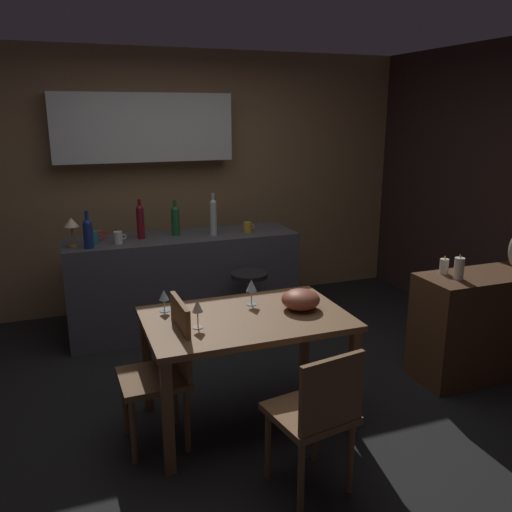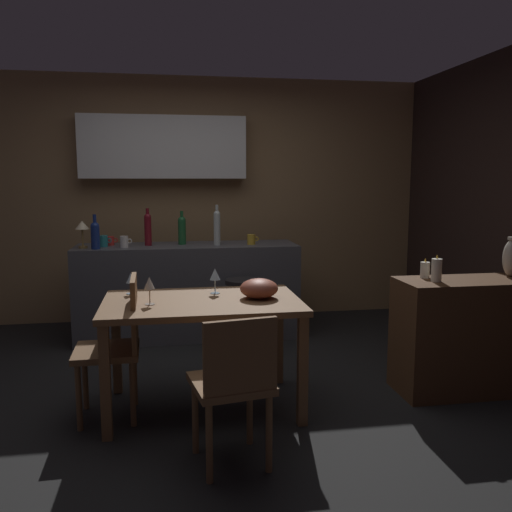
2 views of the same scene
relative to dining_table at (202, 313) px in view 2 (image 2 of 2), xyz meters
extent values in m
plane|color=black|center=(0.07, 0.36, -0.65)|extent=(9.00, 9.00, 0.00)
cube|color=#9E7A51|center=(0.07, 2.46, 0.65)|extent=(5.20, 0.10, 2.60)
cube|color=white|center=(-0.23, 2.34, 1.20)|extent=(1.70, 0.32, 0.64)
cube|color=#33231E|center=(2.62, 0.66, 0.65)|extent=(0.10, 4.40, 2.60)
cube|color=brown|center=(0.00, 0.00, 0.07)|extent=(1.28, 0.82, 0.04)
cube|color=brown|center=(-0.59, 0.36, -0.30)|extent=(0.06, 0.06, 0.70)
cube|color=brown|center=(0.59, 0.36, -0.30)|extent=(0.06, 0.06, 0.70)
cube|color=brown|center=(-0.59, -0.36, -0.30)|extent=(0.06, 0.06, 0.70)
cube|color=brown|center=(0.59, -0.36, -0.30)|extent=(0.06, 0.06, 0.70)
cube|color=#4C4C51|center=(-0.03, 1.69, -0.20)|extent=(2.10, 0.60, 0.90)
cube|color=#56351E|center=(1.94, -0.02, -0.24)|extent=(1.10, 0.44, 0.82)
cube|color=brown|center=(-0.61, -0.05, -0.21)|extent=(0.41, 0.41, 0.04)
cube|color=brown|center=(-0.43, -0.05, 0.03)|extent=(0.04, 0.38, 0.47)
cylinder|color=brown|center=(-0.77, -0.21, -0.44)|extent=(0.04, 0.04, 0.42)
cylinder|color=brown|center=(-0.78, 0.11, -0.44)|extent=(0.04, 0.04, 0.42)
cylinder|color=brown|center=(-0.45, -0.21, -0.44)|extent=(0.04, 0.04, 0.42)
cylinder|color=brown|center=(-0.46, 0.11, -0.44)|extent=(0.04, 0.04, 0.42)
cube|color=brown|center=(0.10, -0.73, -0.20)|extent=(0.46, 0.46, 0.04)
cube|color=brown|center=(0.13, -0.91, -0.01)|extent=(0.38, 0.09, 0.40)
cylinder|color=brown|center=(-0.08, -0.60, -0.44)|extent=(0.04, 0.04, 0.43)
cylinder|color=brown|center=(0.23, -0.55, -0.44)|extent=(0.04, 0.04, 0.43)
cylinder|color=brown|center=(-0.03, -0.92, -0.44)|extent=(0.04, 0.04, 0.43)
cylinder|color=brown|center=(0.28, -0.86, -0.44)|extent=(0.04, 0.04, 0.43)
cylinder|color=#262323|center=(0.44, 1.17, -0.02)|extent=(0.32, 0.32, 0.04)
cylinder|color=silver|center=(0.44, 1.17, -0.34)|extent=(0.04, 0.04, 0.60)
cylinder|color=silver|center=(0.44, 1.17, -0.63)|extent=(0.34, 0.34, 0.03)
cylinder|color=silver|center=(-0.47, 0.27, 0.09)|extent=(0.07, 0.07, 0.00)
cylinder|color=silver|center=(-0.47, 0.27, 0.13)|extent=(0.01, 0.01, 0.07)
cone|color=silver|center=(-0.47, 0.27, 0.20)|extent=(0.06, 0.06, 0.07)
cylinder|color=silver|center=(-0.33, -0.08, 0.09)|extent=(0.06, 0.06, 0.00)
cylinder|color=silver|center=(-0.33, -0.08, 0.14)|extent=(0.01, 0.01, 0.10)
cone|color=silver|center=(-0.33, -0.08, 0.23)|extent=(0.07, 0.07, 0.08)
cylinder|color=silver|center=(0.10, 0.18, 0.09)|extent=(0.07, 0.07, 0.00)
cylinder|color=silver|center=(0.10, 0.18, 0.14)|extent=(0.01, 0.01, 0.09)
cone|color=silver|center=(0.10, 0.18, 0.23)|extent=(0.07, 0.07, 0.08)
ellipsoid|color=#9E4C38|center=(0.38, 0.00, 0.16)|extent=(0.25, 0.25, 0.13)
cylinder|color=maroon|center=(-0.40, 1.70, 0.39)|extent=(0.07, 0.07, 0.27)
sphere|color=maroon|center=(-0.40, 1.70, 0.52)|extent=(0.07, 0.07, 0.07)
cylinder|color=maroon|center=(-0.40, 1.70, 0.57)|extent=(0.03, 0.03, 0.06)
cylinder|color=silver|center=(0.25, 1.62, 0.40)|extent=(0.06, 0.06, 0.30)
sphere|color=silver|center=(0.25, 1.62, 0.55)|extent=(0.06, 0.06, 0.06)
cylinder|color=silver|center=(0.25, 1.62, 0.60)|extent=(0.03, 0.03, 0.07)
cylinder|color=navy|center=(-0.85, 1.51, 0.35)|extent=(0.08, 0.08, 0.21)
sphere|color=navy|center=(-0.85, 1.51, 0.46)|extent=(0.08, 0.08, 0.08)
cylinder|color=navy|center=(-0.85, 1.51, 0.52)|extent=(0.03, 0.03, 0.08)
cylinder|color=#1E592D|center=(-0.07, 1.73, 0.37)|extent=(0.08, 0.08, 0.23)
sphere|color=#1E592D|center=(-0.07, 1.73, 0.48)|extent=(0.08, 0.08, 0.08)
cylinder|color=#1E592D|center=(-0.07, 1.73, 0.54)|extent=(0.03, 0.03, 0.07)
cylinder|color=white|center=(-0.61, 1.58, 0.30)|extent=(0.07, 0.07, 0.11)
torus|color=white|center=(-0.56, 1.58, 0.31)|extent=(0.05, 0.01, 0.05)
cylinder|color=red|center=(-0.75, 1.78, 0.29)|extent=(0.08, 0.08, 0.08)
torus|color=red|center=(-0.70, 1.78, 0.30)|extent=(0.05, 0.01, 0.05)
cylinder|color=gold|center=(0.58, 1.62, 0.30)|extent=(0.08, 0.08, 0.10)
torus|color=gold|center=(0.63, 1.62, 0.30)|extent=(0.05, 0.01, 0.05)
cylinder|color=teal|center=(-0.81, 1.67, 0.30)|extent=(0.09, 0.09, 0.10)
torus|color=teal|center=(-0.75, 1.67, 0.31)|extent=(0.05, 0.01, 0.05)
cylinder|color=#A58447|center=(-0.98, 1.59, 0.26)|extent=(0.08, 0.08, 0.02)
cylinder|color=#A58447|center=(-0.98, 1.59, 0.35)|extent=(0.02, 0.02, 0.16)
cone|color=beige|center=(-0.98, 1.59, 0.46)|extent=(0.12, 0.12, 0.08)
cylinder|color=white|center=(1.62, -0.04, 0.25)|extent=(0.07, 0.07, 0.16)
ellipsoid|color=yellow|center=(1.62, -0.04, 0.34)|extent=(0.01, 0.01, 0.03)
cylinder|color=white|center=(1.61, 0.10, 0.23)|extent=(0.07, 0.07, 0.11)
ellipsoid|color=yellow|center=(1.61, 0.10, 0.30)|extent=(0.01, 0.01, 0.03)
ellipsoid|color=beige|center=(2.26, 0.06, 0.31)|extent=(0.12, 0.12, 0.27)
camera|label=1|loc=(-1.04, -2.97, 1.35)|focal=37.18mm
camera|label=2|loc=(-0.21, -3.44, 0.88)|focal=37.57mm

